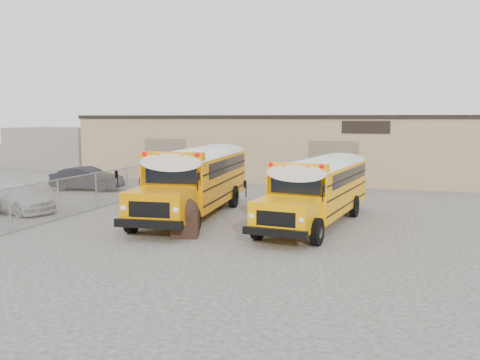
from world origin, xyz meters
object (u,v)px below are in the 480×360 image
(tarp_bundle, at_px, (185,217))
(car_white, at_px, (14,198))
(school_bus_left, at_px, (229,164))
(car_dark, at_px, (87,179))
(school_bus_right, at_px, (349,172))

(tarp_bundle, xyz_separation_m, car_white, (-10.00, 2.43, -0.09))
(school_bus_left, distance_m, car_white, 11.81)
(school_bus_left, relative_size, tarp_bundle, 7.29)
(car_dark, bearing_deg, tarp_bundle, -139.16)
(school_bus_left, bearing_deg, car_dark, -174.46)
(school_bus_left, bearing_deg, car_white, -132.72)
(school_bus_right, distance_m, car_white, 16.86)
(car_white, height_order, car_dark, car_dark)
(school_bus_left, relative_size, car_white, 2.34)
(tarp_bundle, bearing_deg, school_bus_left, 100.38)
(car_white, distance_m, car_dark, 7.83)
(car_white, bearing_deg, school_bus_left, -30.09)
(tarp_bundle, height_order, car_dark, tarp_bundle)
(school_bus_left, relative_size, school_bus_right, 1.11)
(school_bus_right, height_order, tarp_bundle, school_bus_right)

